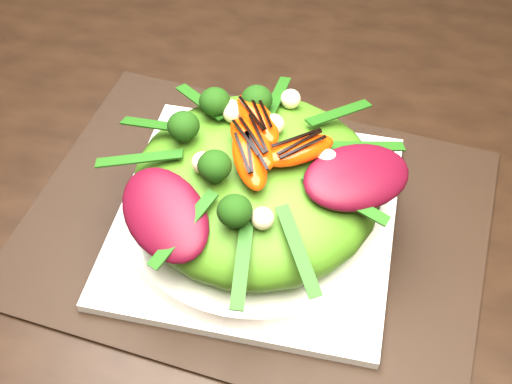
% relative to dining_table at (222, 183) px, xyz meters
% --- Properties ---
extents(dining_table, '(1.60, 0.90, 0.75)m').
position_rel_dining_table_xyz_m(dining_table, '(0.00, 0.00, 0.00)').
color(dining_table, black).
rests_on(dining_table, floor).
extents(placemat, '(0.46, 0.37, 0.00)m').
position_rel_dining_table_xyz_m(placemat, '(0.05, -0.06, 0.02)').
color(placemat, black).
rests_on(placemat, dining_table).
extents(plate_base, '(0.26, 0.26, 0.01)m').
position_rel_dining_table_xyz_m(plate_base, '(0.05, -0.06, 0.03)').
color(plate_base, silver).
rests_on(plate_base, placemat).
extents(salad_bowl, '(0.32, 0.32, 0.02)m').
position_rel_dining_table_xyz_m(salad_bowl, '(0.05, -0.06, 0.04)').
color(salad_bowl, white).
rests_on(salad_bowl, plate_base).
extents(lettuce_mound, '(0.26, 0.26, 0.08)m').
position_rel_dining_table_xyz_m(lettuce_mound, '(0.05, -0.06, 0.08)').
color(lettuce_mound, '#467916').
rests_on(lettuce_mound, salad_bowl).
extents(radicchio_leaf, '(0.12, 0.11, 0.02)m').
position_rel_dining_table_xyz_m(radicchio_leaf, '(0.14, -0.06, 0.11)').
color(radicchio_leaf, '#430715').
rests_on(radicchio_leaf, lettuce_mound).
extents(orange_segment, '(0.07, 0.04, 0.02)m').
position_rel_dining_table_xyz_m(orange_segment, '(0.05, -0.03, 0.12)').
color(orange_segment, red).
rests_on(orange_segment, lettuce_mound).
extents(broccoli_floret, '(0.05, 0.05, 0.04)m').
position_rel_dining_table_xyz_m(broccoli_floret, '(-0.01, -0.03, 0.13)').
color(broccoli_floret, black).
rests_on(broccoli_floret, lettuce_mound).
extents(macadamia_nut, '(0.02, 0.02, 0.02)m').
position_rel_dining_table_xyz_m(macadamia_nut, '(0.07, -0.11, 0.12)').
color(macadamia_nut, '#C9BC8E').
rests_on(macadamia_nut, lettuce_mound).
extents(balsamic_drizzle, '(0.05, 0.01, 0.00)m').
position_rel_dining_table_xyz_m(balsamic_drizzle, '(0.05, -0.03, 0.13)').
color(balsamic_drizzle, black).
rests_on(balsamic_drizzle, orange_segment).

